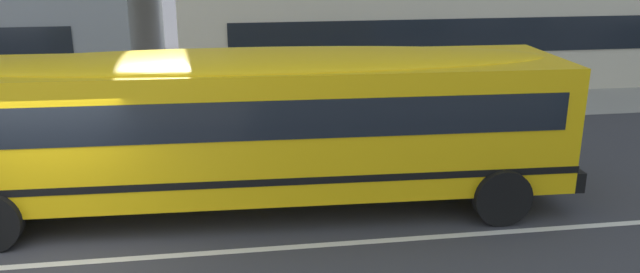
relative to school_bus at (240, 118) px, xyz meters
The scene contains 4 objects.
ground_plane 4.00m from the school_bus, 150.04° to the right, with size 400.00×400.00×0.00m, color #38383D.
sidewalk_far 7.49m from the school_bus, 115.25° to the left, with size 120.00×3.00×0.01m, color gray.
lane_centreline 4.00m from the school_bus, 150.04° to the right, with size 110.00×0.16×0.01m, color silver.
school_bus is the anchor object (origin of this frame).
Camera 1 is at (2.88, -9.38, 4.88)m, focal length 35.42 mm.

